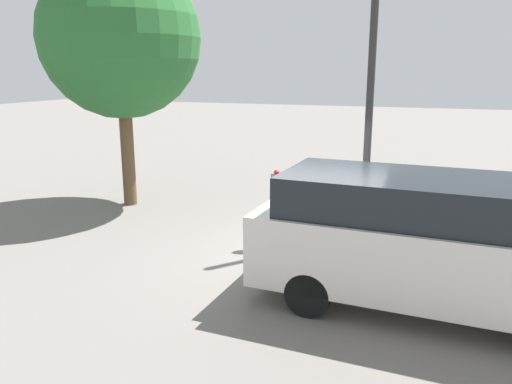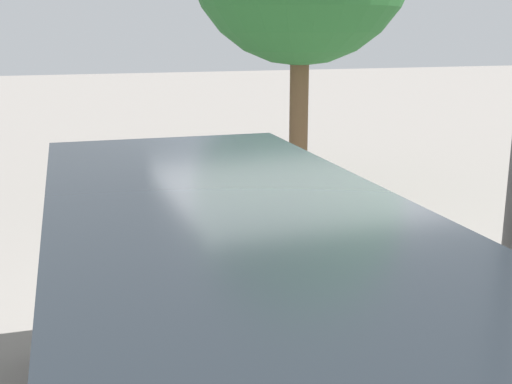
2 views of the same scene
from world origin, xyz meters
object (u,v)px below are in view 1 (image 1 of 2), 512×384
object	(u,v)px
street_tree	(121,38)
parked_van	(430,239)
lamp_post	(367,148)
parking_meter_near	(276,190)

from	to	relation	value
street_tree	parked_van	bearing A→B (deg)	-25.36
lamp_post	street_tree	distance (m)	6.50
parking_meter_near	lamp_post	xyz separation A→B (m)	(1.54, 1.19, 0.73)
lamp_post	parked_van	xyz separation A→B (m)	(1.34, -3.01, -0.79)
parking_meter_near	street_tree	bearing A→B (deg)	164.08
parking_meter_near	parked_van	world-z (taller)	parked_van
street_tree	parking_meter_near	bearing A→B (deg)	-20.46
parking_meter_near	parked_van	bearing A→B (deg)	-27.77
parking_meter_near	parked_van	size ratio (longest dim) A/B	0.30
parking_meter_near	lamp_post	distance (m)	2.08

